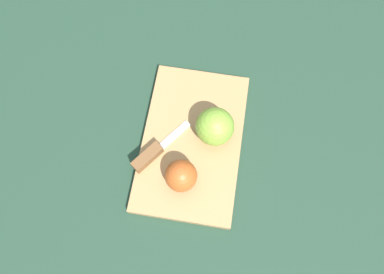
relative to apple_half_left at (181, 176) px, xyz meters
The scene contains 5 objects.
ground_plane 0.10m from the apple_half_left, ahead, with size 4.00×4.00×0.00m, color #1E3828.
cutting_board 0.10m from the apple_half_left, ahead, with size 0.35×0.23×0.02m.
apple_half_left is the anchor object (origin of this frame).
apple_half_right 0.12m from the apple_half_left, 28.03° to the right, with size 0.08×0.08×0.08m.
knife 0.08m from the apple_half_left, 58.67° to the left, with size 0.13×0.11×0.02m.
Camera 1 is at (-0.27, -0.03, 0.77)m, focal length 35.00 mm.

